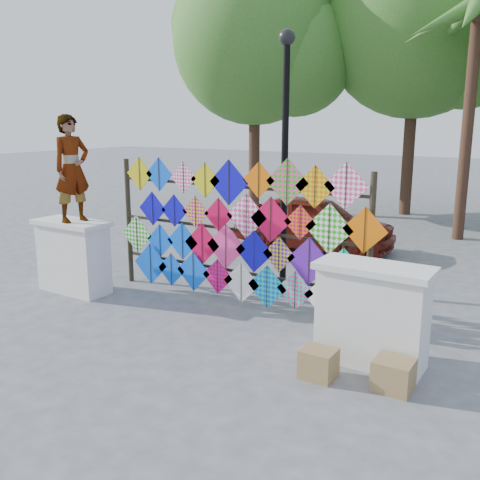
{
  "coord_description": "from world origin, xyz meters",
  "views": [
    {
      "loc": [
        4.65,
        -6.32,
        2.98
      ],
      "look_at": [
        0.27,
        0.6,
        1.14
      ],
      "focal_mm": 40.0,
      "sensor_mm": 36.0,
      "label": 1
    }
  ],
  "objects_px": {
    "sedan": "(313,222)",
    "lamppost": "(285,137)",
    "kite_rack": "(237,234)",
    "vendor_woman": "(72,169)"
  },
  "relations": [
    {
      "from": "kite_rack",
      "to": "lamppost",
      "type": "height_order",
      "value": "lamppost"
    },
    {
      "from": "vendor_woman",
      "to": "sedan",
      "type": "relative_size",
      "value": 0.48
    },
    {
      "from": "kite_rack",
      "to": "lamppost",
      "type": "distance_m",
      "value": 1.97
    },
    {
      "from": "sedan",
      "to": "lamppost",
      "type": "distance_m",
      "value": 3.69
    },
    {
      "from": "kite_rack",
      "to": "sedan",
      "type": "xyz_separation_m",
      "value": [
        -0.61,
        4.25,
        -0.56
      ]
    },
    {
      "from": "vendor_woman",
      "to": "kite_rack",
      "type": "bearing_deg",
      "value": -63.25
    },
    {
      "from": "kite_rack",
      "to": "vendor_woman",
      "type": "xyz_separation_m",
      "value": [
        -2.72,
        -0.92,
        0.98
      ]
    },
    {
      "from": "vendor_woman",
      "to": "lamppost",
      "type": "xyz_separation_m",
      "value": [
        2.88,
        2.2,
        0.51
      ]
    },
    {
      "from": "vendor_woman",
      "to": "lamppost",
      "type": "bearing_deg",
      "value": -44.6
    },
    {
      "from": "sedan",
      "to": "lamppost",
      "type": "xyz_separation_m",
      "value": [
        0.77,
        -2.97,
        2.05
      ]
    }
  ]
}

